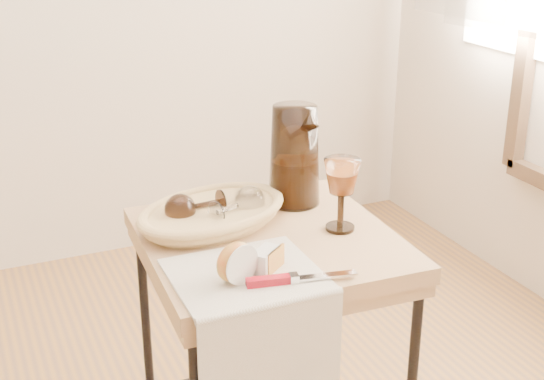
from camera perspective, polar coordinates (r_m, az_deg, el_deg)
name	(u,v)px	position (r m, az deg, el deg)	size (l,w,h in m)	color
side_table	(269,367)	(1.89, -0.25, -13.44)	(0.57, 0.57, 0.72)	olive
tea_towel	(246,275)	(1.53, -2.04, -6.57)	(0.30, 0.27, 0.01)	silver
bread_basket	(213,216)	(1.76, -4.60, -1.98)	(0.34, 0.24, 0.05)	tan
goblet_lying_a	(198,206)	(1.76, -5.73, -1.21)	(0.12, 0.07, 0.07)	#321E13
goblet_lying_b	(236,206)	(1.75, -2.82, -1.22)	(0.12, 0.07, 0.07)	white
pitcher	(294,155)	(1.85, 1.74, 2.69)	(0.17, 0.25, 0.29)	black
wine_goblet	(341,195)	(1.72, 5.35, -0.35)	(0.09, 0.09, 0.18)	white
apple_half	(235,262)	(1.49, -2.89, -5.53)	(0.09, 0.05, 0.08)	#B42813
apple_wedge	(266,260)	(1.54, -0.49, -5.40)	(0.07, 0.04, 0.05)	silver
table_knife	(298,277)	(1.50, 1.99, -6.73)	(0.23, 0.02, 0.02)	silver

